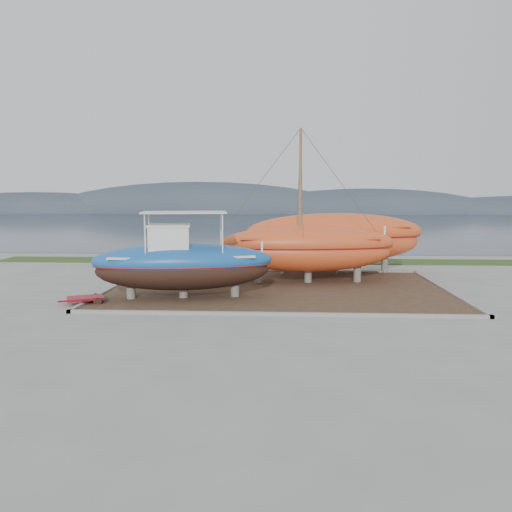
# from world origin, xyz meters

# --- Properties ---
(ground) EXTENTS (140.00, 140.00, 0.00)m
(ground) POSITION_xyz_m (0.00, 0.00, 0.00)
(ground) COLOR gray
(ground) RESTS_ON ground
(dirt_patch) EXTENTS (18.00, 12.00, 0.06)m
(dirt_patch) POSITION_xyz_m (0.00, 4.00, 0.03)
(dirt_patch) COLOR #422D1E
(dirt_patch) RESTS_ON ground
(curb_frame) EXTENTS (18.60, 12.60, 0.15)m
(curb_frame) POSITION_xyz_m (0.00, 4.00, 0.07)
(curb_frame) COLOR gray
(curb_frame) RESTS_ON ground
(grass_strip) EXTENTS (44.00, 3.00, 0.08)m
(grass_strip) POSITION_xyz_m (0.00, 15.50, 0.04)
(grass_strip) COLOR #284219
(grass_strip) RESTS_ON ground
(sea) EXTENTS (260.00, 100.00, 0.04)m
(sea) POSITION_xyz_m (0.00, 70.00, 0.00)
(sea) COLOR #192533
(sea) RESTS_ON ground
(mountain_ridge) EXTENTS (200.00, 36.00, 20.00)m
(mountain_ridge) POSITION_xyz_m (0.00, 125.00, 0.00)
(mountain_ridge) COLOR #333D49
(mountain_ridge) RESTS_ON ground
(blue_caique) EXTENTS (9.31, 4.24, 4.31)m
(blue_caique) POSITION_xyz_m (-4.68, 1.27, 2.22)
(blue_caique) COLOR #1B59A8
(blue_caique) RESTS_ON dirt_patch
(white_dinghy) EXTENTS (4.66, 1.80, 1.39)m
(white_dinghy) POSITION_xyz_m (-4.91, 5.72, 0.76)
(white_dinghy) COLOR white
(white_dinghy) RESTS_ON dirt_patch
(orange_sailboat) EXTENTS (10.48, 4.11, 8.90)m
(orange_sailboat) POSITION_xyz_m (1.79, 6.03, 4.51)
(orange_sailboat) COLOR #DC4E21
(orange_sailboat) RESTS_ON dirt_patch
(orange_bare_hull) EXTENTS (12.08, 5.13, 3.84)m
(orange_bare_hull) POSITION_xyz_m (3.74, 9.65, 1.98)
(orange_bare_hull) COLOR #DC4E21
(orange_bare_hull) RESTS_ON dirt_patch
(red_trailer) EXTENTS (2.75, 2.15, 0.35)m
(red_trailer) POSITION_xyz_m (-9.13, -0.23, 0.17)
(red_trailer) COLOR maroon
(red_trailer) RESTS_ON ground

